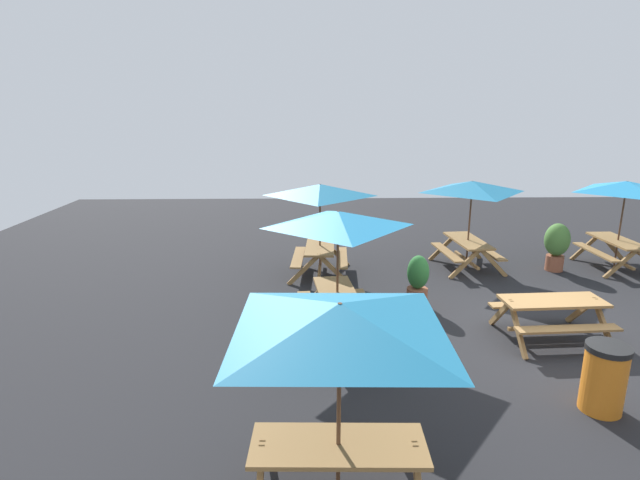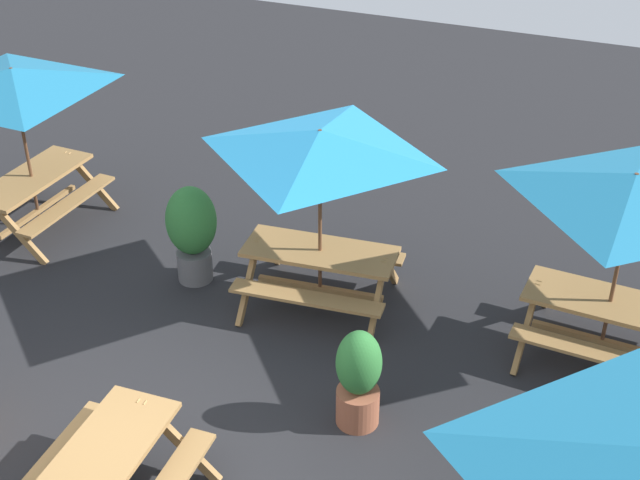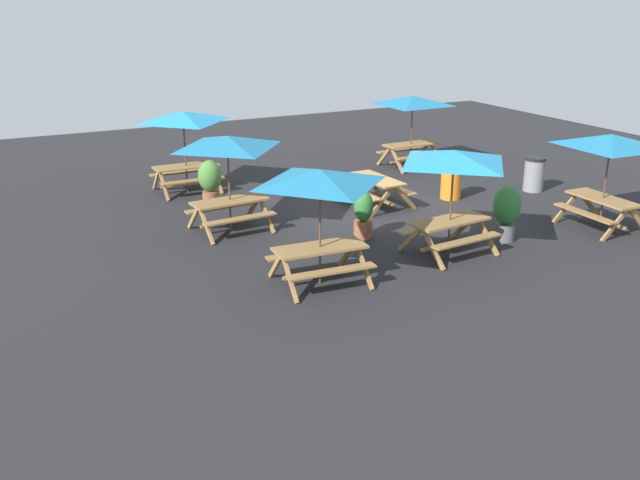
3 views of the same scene
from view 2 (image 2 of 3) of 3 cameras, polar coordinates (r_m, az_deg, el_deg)
The scene contains 6 objects.
picnic_table_0 at distance 9.84m, azimuth -0.00°, elevation 5.41°, with size 2.19×2.19×2.34m.
picnic_table_2 at distance 9.46m, azimuth 19.30°, elevation 2.36°, with size 2.11×2.11×2.34m.
picnic_table_3 at distance 12.20m, azimuth -18.93°, elevation 9.01°, with size 2.83×2.83×2.34m.
picnic_table_4 at distance 8.17m, azimuth -13.96°, elevation -14.52°, with size 1.61×1.86×0.81m.
potted_plant_1 at distance 8.89m, azimuth 2.48°, elevation -8.80°, with size 0.46×0.46×1.12m.
potted_plant_2 at distance 11.03m, azimuth -8.21°, elevation 0.72°, with size 0.63×0.63×1.30m.
Camera 2 is at (-3.69, 4.63, 6.32)m, focal length 50.00 mm.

